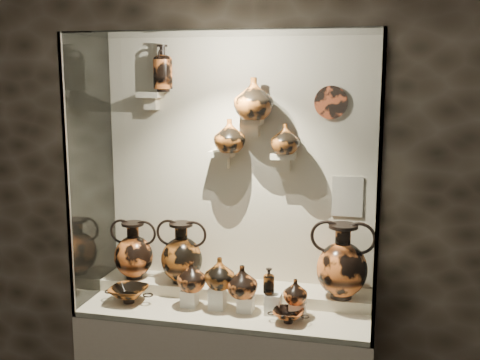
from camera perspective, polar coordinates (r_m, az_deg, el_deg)
name	(u,v)px	position (r m, az deg, el deg)	size (l,w,h in m)	color
wall_back	(241,168)	(3.71, 0.07, 1.10)	(5.00, 0.02, 3.20)	#2E261C
front_tier	(228,308)	(3.63, -1.15, -12.06)	(1.68, 0.58, 0.03)	beige
rear_tier	(235,292)	(3.77, -0.46, -10.58)	(1.70, 0.25, 0.10)	beige
back_panel	(241,169)	(3.70, 0.05, 1.09)	(1.70, 0.03, 1.60)	beige
glass_front	(213,187)	(3.12, -2.59, -0.70)	(1.70, 0.01, 1.60)	white
glass_left	(91,172)	(3.71, -13.94, 0.79)	(0.01, 0.60, 1.60)	white
glass_right	(381,184)	(3.29, 13.18, -0.39)	(0.01, 0.60, 1.60)	white
glass_top	(227,33)	(3.35, -1.25, 13.75)	(1.70, 0.60, 0.01)	white
frame_post_left	(67,180)	(3.45, -16.07, -0.01)	(0.02, 0.02, 1.60)	gray
frame_post_right	(379,195)	(3.01, 13.00, -1.40)	(0.02, 0.02, 1.60)	gray
pedestal_a	(190,298)	(3.62, -4.80, -11.05)	(0.09, 0.09, 0.10)	silver
pedestal_b	(217,298)	(3.56, -2.16, -11.09)	(0.09, 0.09, 0.13)	silver
pedestal_c	(246,304)	(3.53, 0.55, -11.64)	(0.09, 0.09, 0.09)	silver
pedestal_d	(273,304)	(3.49, 3.16, -11.63)	(0.09, 0.09, 0.12)	silver
pedestal_e	(298,309)	(3.48, 5.48, -12.11)	(0.09, 0.09, 0.08)	silver
bracket_ul	(150,95)	(3.75, -8.49, 8.01)	(0.14, 0.12, 0.04)	beige
bracket_ca	(222,154)	(3.64, -1.76, 2.51)	(0.14, 0.12, 0.04)	beige
bracket_cb	(254,121)	(3.57, 1.33, 5.59)	(0.10, 0.12, 0.04)	beige
bracket_cc	(284,156)	(3.56, 4.15, 2.30)	(0.14, 0.12, 0.04)	beige
amphora_left	(134,250)	(3.86, -10.05, -6.55)	(0.29, 0.29, 0.37)	#D36528
amphora_mid	(182,252)	(3.75, -5.55, -6.85)	(0.31, 0.31, 0.38)	#9B511B
amphora_right	(342,261)	(3.53, 9.67, -7.57)	(0.35, 0.35, 0.44)	#D36528
jug_a	(192,276)	(3.55, -4.59, -9.04)	(0.17, 0.17, 0.18)	#D36528
jug_b	(220,273)	(3.49, -1.94, -8.80)	(0.18, 0.18, 0.18)	#9B511B
jug_c	(242,281)	(3.47, 0.21, -9.59)	(0.18, 0.18, 0.19)	#D36528
jug_e	(295,291)	(3.43, 5.26, -10.47)	(0.14, 0.14, 0.14)	#D36528
lekythos_small	(269,280)	(3.43, 2.76, -9.41)	(0.08, 0.08, 0.17)	#9B511B
kylix_left	(129,293)	(3.71, -10.49, -10.50)	(0.29, 0.25, 0.12)	#9B511B
kylix_right	(288,315)	(3.40, 4.61, -12.62)	(0.22, 0.19, 0.09)	#D36528
lekythos_tall	(163,65)	(3.70, -7.33, 10.74)	(0.13, 0.13, 0.32)	#D36528
ovoid_vase_a	(230,136)	(3.57, -1.00, 4.23)	(0.19, 0.19, 0.20)	#9B511B
ovoid_vase_b	(254,98)	(3.49, 1.31, 7.75)	(0.23, 0.23, 0.24)	#9B511B
ovoid_vase_c	(285,139)	(3.51, 4.30, 3.92)	(0.17, 0.17, 0.18)	#9B511B
wall_plate	(331,102)	(3.54, 8.63, 7.29)	(0.19, 0.19, 0.02)	#BF4B25
info_placard	(347,196)	(3.61, 10.15, -1.55)	(0.18, 0.01, 0.24)	beige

